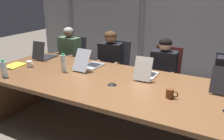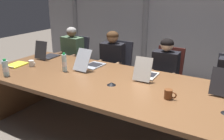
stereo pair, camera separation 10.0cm
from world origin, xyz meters
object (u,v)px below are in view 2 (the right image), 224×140
(person_left_mid, at_px, (110,61))
(laptop_left_mid, at_px, (90,64))
(office_chair_center, at_px, (165,86))
(coffee_mug_far, at_px, (169,94))
(water_bottle_primary, at_px, (64,63))
(office_chair_left_end, at_px, (75,68))
(coffee_mug_near, at_px, (32,63))
(spiral_notepad, at_px, (17,65))
(person_center, at_px, (164,71))
(laptop_center, at_px, (146,73))
(laptop_left_end, at_px, (47,54))
(laptop_right_mid, at_px, (223,87))
(conference_mic_right_side, at_px, (111,84))
(person_left_end, at_px, (70,55))
(water_bottle_secondary, at_px, (6,68))
(office_chair_left_mid, at_px, (116,76))

(person_left_mid, bearing_deg, laptop_left_mid, -2.66)
(office_chair_center, bearing_deg, coffee_mug_far, 22.91)
(water_bottle_primary, bearing_deg, office_chair_left_end, 123.76)
(coffee_mug_near, height_order, spiral_notepad, coffee_mug_near)
(person_left_mid, height_order, water_bottle_primary, person_left_mid)
(coffee_mug_far, bearing_deg, person_center, 111.15)
(office_chair_left_end, xyz_separation_m, person_center, (1.86, -0.16, 0.29))
(laptop_center, bearing_deg, person_center, -5.77)
(laptop_left_end, xyz_separation_m, coffee_mug_near, (0.14, -0.45, -0.01))
(laptop_right_mid, bearing_deg, laptop_left_end, 91.28)
(laptop_left_mid, distance_m, office_chair_center, 1.26)
(coffee_mug_near, bearing_deg, office_chair_center, 34.99)
(water_bottle_primary, bearing_deg, coffee_mug_far, -4.71)
(laptop_left_mid, distance_m, water_bottle_primary, 0.39)
(conference_mic_right_side, bearing_deg, person_center, 74.34)
(person_left_end, xyz_separation_m, water_bottle_secondary, (0.17, -1.48, 0.18))
(office_chair_center, distance_m, spiral_notepad, 2.32)
(office_chair_left_mid, height_order, coffee_mug_far, office_chair_left_mid)
(laptop_right_mid, height_order, coffee_mug_near, laptop_right_mid)
(laptop_left_mid, bearing_deg, person_center, -53.30)
(conference_mic_right_side, bearing_deg, office_chair_left_end, 142.26)
(water_bottle_secondary, bearing_deg, laptop_right_mid, 19.10)
(laptop_left_end, height_order, water_bottle_primary, laptop_left_end)
(laptop_right_mid, relative_size, water_bottle_primary, 1.54)
(person_left_end, xyz_separation_m, conference_mic_right_side, (1.54, -1.05, 0.09))
(office_chair_left_end, height_order, person_center, person_center)
(coffee_mug_far, relative_size, conference_mic_right_side, 1.21)
(laptop_center, distance_m, spiral_notepad, 1.97)
(person_left_end, distance_m, coffee_mug_near, 1.04)
(person_left_end, bearing_deg, coffee_mug_near, 13.14)
(coffee_mug_far, bearing_deg, coffee_mug_near, 178.54)
(office_chair_left_mid, xyz_separation_m, office_chair_center, (0.90, -0.00, -0.00))
(laptop_left_mid, relative_size, office_chair_left_mid, 0.54)
(laptop_left_mid, distance_m, office_chair_left_mid, 0.90)
(laptop_left_end, bearing_deg, laptop_center, -94.65)
(person_left_mid, bearing_deg, office_chair_left_end, -105.00)
(laptop_left_mid, relative_size, office_chair_center, 0.54)
(laptop_left_mid, xyz_separation_m, person_left_end, (-0.93, 0.63, -0.13))
(laptop_left_end, distance_m, conference_mic_right_side, 1.62)
(laptop_left_mid, height_order, spiral_notepad, laptop_left_mid)
(laptop_left_end, height_order, coffee_mug_near, laptop_left_end)
(laptop_right_mid, relative_size, conference_mic_right_side, 3.69)
(coffee_mug_near, relative_size, spiral_notepad, 0.38)
(water_bottle_secondary, bearing_deg, conference_mic_right_side, 17.45)
(person_left_end, bearing_deg, laptop_left_mid, 61.27)
(water_bottle_primary, bearing_deg, coffee_mug_near, -172.86)
(person_left_mid, relative_size, coffee_mug_far, 8.70)
(office_chair_center, xyz_separation_m, coffee_mug_near, (-1.68, -1.17, 0.42))
(laptop_left_mid, height_order, person_left_mid, person_left_mid)
(office_chair_left_end, height_order, water_bottle_secondary, water_bottle_secondary)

